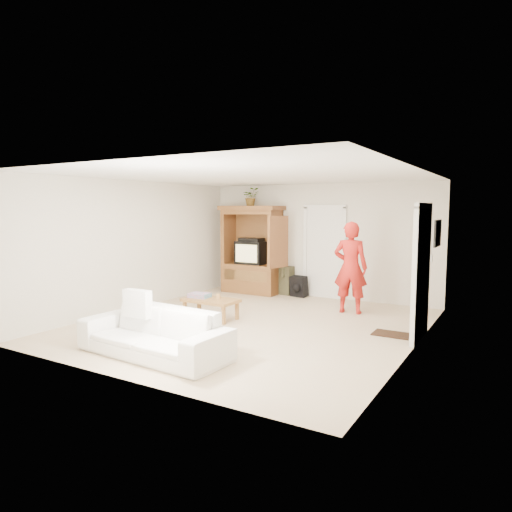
{
  "coord_description": "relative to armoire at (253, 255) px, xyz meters",
  "views": [
    {
      "loc": [
        4.06,
        -6.73,
        2.04
      ],
      "look_at": [
        -0.26,
        0.6,
        1.15
      ],
      "focal_mm": 32.0,
      "sensor_mm": 36.0,
      "label": 1
    }
  ],
  "objects": [
    {
      "name": "door_back",
      "position": [
        1.73,
        0.31,
        0.11
      ],
      "size": [
        0.85,
        0.05,
        2.04
      ],
      "primitive_type": "cube",
      "color": "white",
      "rests_on": "floor"
    },
    {
      "name": "wall_front",
      "position": [
        1.58,
        -5.66,
        0.39
      ],
      "size": [
        5.5,
        0.0,
        5.5
      ],
      "primitive_type": "plane",
      "rotation": [
        -1.57,
        0.0,
        0.0
      ],
      "color": "silver",
      "rests_on": "floor"
    },
    {
      "name": "coffee_table",
      "position": [
        0.7,
        -2.68,
        -0.58
      ],
      "size": [
        1.03,
        0.57,
        0.38
      ],
      "rotation": [
        0.0,
        0.0,
        -0.02
      ],
      "color": "olive",
      "rests_on": "floor"
    },
    {
      "name": "doormat",
      "position": [
        3.88,
        -2.06,
        -0.9
      ],
      "size": [
        0.6,
        0.4,
        0.02
      ],
      "primitive_type": "cube",
      "color": "#382316",
      "rests_on": "floor"
    },
    {
      "name": "framed_picture",
      "position": [
        4.31,
        -0.76,
        0.69
      ],
      "size": [
        0.03,
        0.6,
        0.48
      ],
      "primitive_type": "cube",
      "color": "black",
      "rests_on": "wall_right"
    },
    {
      "name": "plant",
      "position": [
        -0.02,
        -0.03,
        1.4
      ],
      "size": [
        0.5,
        0.5,
        0.42
      ],
      "primitive_type": "imported",
      "rotation": [
        0.0,
        0.0,
        0.69
      ],
      "color": "#4C7238",
      "rests_on": "armoire"
    },
    {
      "name": "man",
      "position": [
        2.76,
        -0.9,
        -0.01
      ],
      "size": [
        0.71,
        0.52,
        1.79
      ],
      "primitive_type": "imported",
      "rotation": [
        0.0,
        0.0,
        3.28
      ],
      "color": "red",
      "rests_on": "floor"
    },
    {
      "name": "wall_left",
      "position": [
        -1.17,
        -2.66,
        0.39
      ],
      "size": [
        0.0,
        6.0,
        6.0
      ],
      "primitive_type": "plane",
      "rotation": [
        1.57,
        0.0,
        1.57
      ],
      "color": "silver",
      "rests_on": "floor"
    },
    {
      "name": "doorway_right",
      "position": [
        4.3,
        -2.06,
        0.11
      ],
      "size": [
        0.05,
        0.9,
        2.04
      ],
      "primitive_type": "cube",
      "color": "black",
      "rests_on": "floor"
    },
    {
      "name": "wall_right",
      "position": [
        4.33,
        -2.66,
        0.39
      ],
      "size": [
        0.0,
        6.0,
        6.0
      ],
      "primitive_type": "plane",
      "rotation": [
        1.57,
        0.0,
        -1.57
      ],
      "color": "silver",
      "rests_on": "floor"
    },
    {
      "name": "towel",
      "position": [
        0.45,
        -2.68,
        -0.49
      ],
      "size": [
        0.41,
        0.32,
        0.08
      ],
      "primitive_type": "cube",
      "rotation": [
        0.0,
        0.0,
        0.1
      ],
      "color": "#EE4F74",
      "rests_on": "coffee_table"
    },
    {
      "name": "sofa",
      "position": [
        1.28,
        -4.8,
        -0.58
      ],
      "size": [
        2.29,
        1.0,
        0.66
      ],
      "primitive_type": "imported",
      "rotation": [
        0.0,
        0.0,
        -0.06
      ],
      "color": "white",
      "rests_on": "floor"
    },
    {
      "name": "armoire",
      "position": [
        0.0,
        0.0,
        0.0
      ],
      "size": [
        1.82,
        1.14,
        2.1
      ],
      "color": "brown",
      "rests_on": "floor"
    },
    {
      "name": "ceiling",
      "position": [
        1.58,
        -2.66,
        1.69
      ],
      "size": [
        6.0,
        6.0,
        0.0
      ],
      "primitive_type": "plane",
      "rotation": [
        3.14,
        0.0,
        0.0
      ],
      "color": "white",
      "rests_on": "floor"
    },
    {
      "name": "backpack_olive",
      "position": [
        0.8,
        0.19,
        -0.57
      ],
      "size": [
        0.38,
        0.29,
        0.67
      ],
      "primitive_type": null,
      "rotation": [
        0.0,
        0.0,
        -0.09
      ],
      "color": "#47442B",
      "rests_on": "floor"
    },
    {
      "name": "wall_back",
      "position": [
        1.58,
        0.34,
        0.39
      ],
      "size": [
        5.5,
        0.0,
        5.5
      ],
      "primitive_type": "plane",
      "rotation": [
        1.57,
        0.0,
        0.0
      ],
      "color": "silver",
      "rests_on": "floor"
    },
    {
      "name": "candle",
      "position": [
        0.84,
        -2.64,
        -0.48
      ],
      "size": [
        0.08,
        0.08,
        0.1
      ],
      "primitive_type": "cylinder",
      "color": "tan",
      "rests_on": "coffee_table"
    },
    {
      "name": "backpack_black",
      "position": [
        1.21,
        0.07,
        -0.68
      ],
      "size": [
        0.41,
        0.28,
        0.47
      ],
      "primitive_type": null,
      "rotation": [
        0.0,
        0.0,
        -0.15
      ],
      "color": "black",
      "rests_on": "floor"
    },
    {
      "name": "floor",
      "position": [
        1.58,
        -2.66,
        -0.91
      ],
      "size": [
        6.0,
        6.0,
        0.0
      ],
      "primitive_type": "plane",
      "color": "tan",
      "rests_on": "ground"
    }
  ]
}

